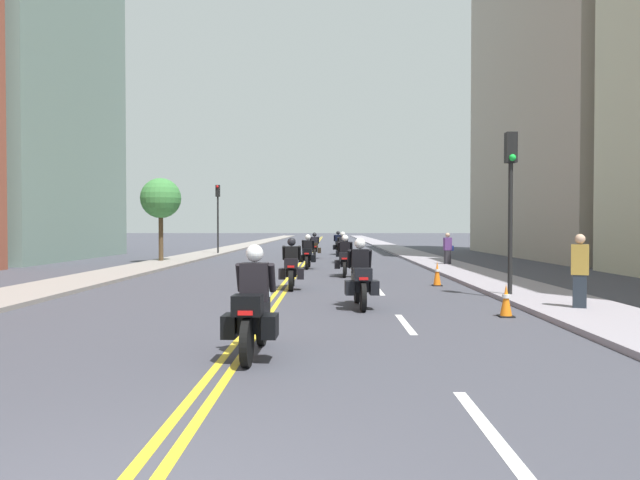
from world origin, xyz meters
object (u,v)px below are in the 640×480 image
street_tree_0 (161,199)px  pedestrian_0 (448,249)px  motorcycle_5 (343,250)px  traffic_light_near (511,184)px  motorcycle_4 (308,255)px  motorcycle_2 (292,268)px  motorcycle_3 (345,259)px  motorcycle_7 (338,245)px  motorcycle_0 (254,311)px  traffic_cone_0 (506,301)px  pedestrian_1 (580,272)px  traffic_light_far (218,206)px  motorcycle_6 (315,248)px  motorcycle_1 (360,279)px  traffic_cone_1 (437,274)px

street_tree_0 → pedestrian_0: bearing=-10.1°
motorcycle_5 → street_tree_0: (-9.62, -0.25, 2.73)m
traffic_light_near → street_tree_0: size_ratio=0.98×
motorcycle_4 → street_tree_0: bearing=153.5°
motorcycle_2 → motorcycle_5: size_ratio=0.97×
motorcycle_3 → motorcycle_7: size_ratio=0.94×
motorcycle_3 → street_tree_0: 13.00m
motorcycle_0 → street_tree_0: street_tree_0 is taller
traffic_cone_0 → pedestrian_0: (1.98, 16.08, 0.49)m
pedestrian_0 → pedestrian_1: (-0.20, -15.49, 0.07)m
traffic_light_far → motorcycle_3: bearing=-65.1°
traffic_light_far → pedestrian_0: traffic_light_far is taller
motorcycle_3 → traffic_cone_0: 10.71m
motorcycle_3 → motorcycle_7: bearing=92.9°
motorcycle_4 → motorcycle_6: size_ratio=1.03×
motorcycle_5 → traffic_light_near: (4.06, -15.71, 2.38)m
motorcycle_3 → motorcycle_4: 4.50m
motorcycle_0 → traffic_light_near: traffic_light_near is taller
motorcycle_6 → motorcycle_2: bearing=-93.1°
motorcycle_0 → street_tree_0: size_ratio=0.48×
motorcycle_1 → motorcycle_7: bearing=87.6°
motorcycle_3 → motorcycle_5: motorcycle_5 is taller
motorcycle_2 → traffic_light_far: traffic_light_far is taller
motorcycle_6 → motorcycle_3: bearing=-85.8°
traffic_cone_0 → street_tree_0: size_ratio=0.15×
traffic_cone_1 → street_tree_0: (-12.37, 12.08, 2.99)m
motorcycle_1 → motorcycle_0: bearing=-111.7°
pedestrian_1 → street_tree_0: 23.26m
motorcycle_1 → traffic_cone_0: (3.00, -1.35, -0.33)m
street_tree_0 → traffic_light_far: bearing=82.1°
motorcycle_1 → traffic_light_near: traffic_light_near is taller
motorcycle_2 → motorcycle_3: size_ratio=1.02×
motorcycle_4 → pedestrian_1: (6.48, -13.86, 0.26)m
traffic_cone_0 → motorcycle_6: bearing=101.1°
traffic_light_near → pedestrian_0: traffic_light_near is taller
motorcycle_6 → traffic_cone_1: (4.37, -16.91, -0.24)m
motorcycle_6 → pedestrian_0: 9.93m
motorcycle_7 → pedestrian_0: 13.29m
motorcycle_3 → traffic_cone_1: 4.64m
motorcycle_4 → street_tree_0: 9.39m
traffic_light_near → pedestrian_1: bearing=-74.6°
motorcycle_3 → traffic_cone_1: motorcycle_3 is taller
traffic_light_near → motorcycle_7: bearing=99.4°
motorcycle_0 → motorcycle_4: motorcycle_0 is taller
motorcycle_1 → traffic_light_near: size_ratio=0.50×
motorcycle_6 → traffic_light_far: bearing=144.4°
motorcycle_7 → pedestrian_1: 28.20m
pedestrian_0 → pedestrian_1: size_ratio=0.93×
traffic_light_far → street_tree_0: 9.35m
motorcycle_5 → motorcycle_2: bearing=-98.0°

